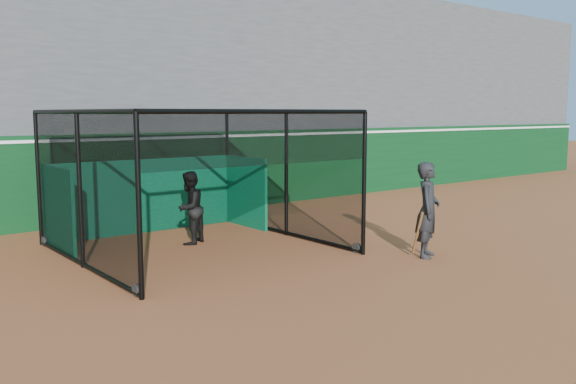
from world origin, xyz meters
TOP-DOWN VIEW (x-y plane):
  - ground at (0.00, 0.00)m, footprint 120.00×120.00m
  - outfield_wall at (0.00, 8.50)m, footprint 50.00×0.50m
  - grandstand at (0.00, 12.27)m, footprint 50.00×7.85m
  - batting_cage at (-0.54, 3.81)m, footprint 5.30×5.53m
  - batter at (-0.37, 4.40)m, footprint 1.06×1.00m
  - on_deck_player at (2.99, 0.08)m, footprint 0.89×0.81m

SIDE VIEW (x-z plane):
  - ground at x=0.00m, z-range 0.00..0.00m
  - batter at x=-0.37m, z-range 0.00..1.73m
  - on_deck_player at x=2.99m, z-range 0.00..2.05m
  - outfield_wall at x=0.00m, z-range 0.04..2.54m
  - batting_cage at x=-0.54m, z-range 0.00..3.11m
  - grandstand at x=0.00m, z-range 0.00..8.95m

